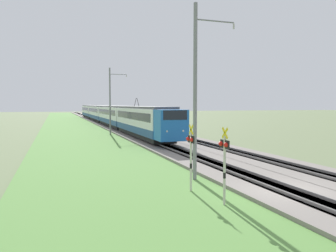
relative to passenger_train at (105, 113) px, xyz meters
name	(u,v)px	position (x,y,z in m)	size (l,w,h in m)	color
ground_plane	(286,197)	(-59.35, 0.00, -2.47)	(400.00, 400.00, 0.00)	#6B7A51
ballast_main	(112,127)	(-9.35, 0.00, -2.32)	(240.00, 4.40, 0.30)	gray
ballast_adjacent	(134,126)	(-9.35, -4.35, -2.32)	(240.00, 4.40, 0.30)	gray
track_main	(112,127)	(-9.35, 0.00, -2.31)	(240.00, 1.57, 0.45)	#4C4238
track_adjacent	(134,126)	(-9.35, -4.35, -2.31)	(240.00, 1.57, 0.45)	#4C4238
grass_verge	(78,128)	(-9.35, 6.29, -2.41)	(240.00, 12.82, 0.12)	#5B8E42
passenger_train	(105,113)	(0.00, 0.00, 0.00)	(87.84, 2.90, 5.24)	blue
crossing_signal_near	(224,159)	(-59.83, 3.60, -0.38)	(0.70, 0.23, 3.42)	beige
crossing_signal_aux	(191,152)	(-57.33, 4.07, -0.39)	(0.70, 0.23, 3.40)	beige
catenary_mast_near	(196,91)	(-55.11, 2.82, 2.67)	(0.22, 2.56, 9.97)	slate
catenary_mast_mid	(110,101)	(-25.30, 2.82, 2.47)	(0.22, 2.56, 9.57)	slate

